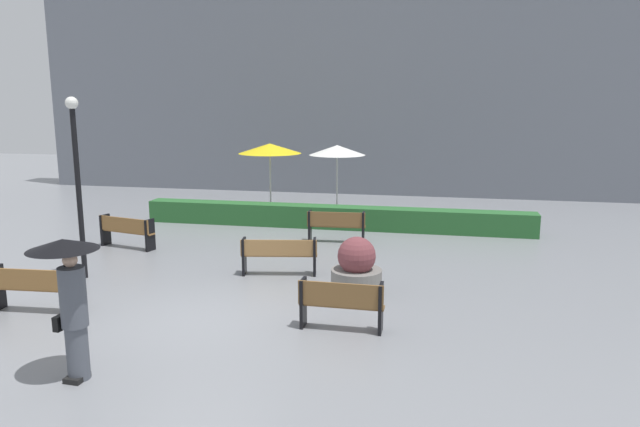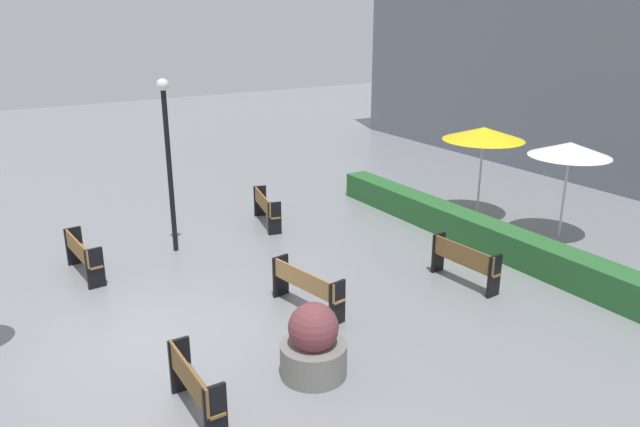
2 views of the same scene
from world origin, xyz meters
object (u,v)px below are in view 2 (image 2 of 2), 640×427
at_px(bench_far_left, 266,206).
at_px(bench_mid_center, 306,285).
at_px(bench_back_row, 464,260).
at_px(planter_pot, 313,345).
at_px(bench_near_right, 194,384).
at_px(patio_umbrella_white, 570,150).
at_px(lamp_post, 168,149).
at_px(bench_near_left, 82,254).
at_px(patio_umbrella_yellow, 484,134).

relative_size(bench_far_left, bench_mid_center, 0.97).
relative_size(bench_back_row, planter_pot, 1.35).
xyz_separation_m(bench_mid_center, bench_near_right, (2.00, -3.05, 0.01)).
relative_size(bench_near_right, planter_pot, 1.22).
xyz_separation_m(bench_back_row, bench_near_right, (1.26, -6.53, -0.01)).
bearing_deg(bench_far_left, patio_umbrella_white, 50.53).
xyz_separation_m(bench_mid_center, lamp_post, (-4.39, -1.12, 2.00)).
bearing_deg(bench_far_left, bench_near_right, -34.12).
height_order(bench_far_left, bench_near_left, bench_near_left).
distance_m(bench_near_left, lamp_post, 3.02).
bearing_deg(bench_near_right, lamp_post, 163.21).
xyz_separation_m(bench_mid_center, planter_pot, (1.99, -1.04, 0.01)).
distance_m(bench_far_left, bench_near_left, 5.04).
height_order(bench_near_right, patio_umbrella_white, patio_umbrella_white).
bearing_deg(bench_back_row, patio_umbrella_white, 99.82).
height_order(bench_far_left, bench_back_row, bench_back_row).
xyz_separation_m(bench_back_row, patio_umbrella_yellow, (-3.02, 3.51, 1.86)).
bearing_deg(bench_near_right, patio_umbrella_white, 100.49).
relative_size(planter_pot, patio_umbrella_yellow, 0.49).
bearing_deg(planter_pot, bench_far_left, 158.89).
distance_m(bench_mid_center, planter_pot, 2.24).
bearing_deg(bench_far_left, patio_umbrella_yellow, 64.15).
height_order(bench_back_row, lamp_post, lamp_post).
xyz_separation_m(bench_far_left, patio_umbrella_white, (4.91, 5.97, 1.81)).
bearing_deg(bench_near_right, bench_near_left, -177.09).
xyz_separation_m(planter_pot, lamp_post, (-6.38, -0.08, 1.99)).
bearing_deg(bench_back_row, bench_far_left, -161.64).
height_order(bench_near_right, planter_pot, planter_pot).
distance_m(bench_mid_center, bench_back_row, 3.56).
bearing_deg(bench_mid_center, planter_pot, -27.60).
height_order(bench_far_left, patio_umbrella_white, patio_umbrella_white).
xyz_separation_m(lamp_post, patio_umbrella_white, (4.42, 8.70, -0.19)).
bearing_deg(patio_umbrella_yellow, bench_back_row, -49.30).
bearing_deg(patio_umbrella_white, bench_back_row, -80.18).
height_order(bench_near_left, planter_pot, planter_pot).
xyz_separation_m(bench_far_left, lamp_post, (0.49, -2.73, 2.00)).
bearing_deg(bench_mid_center, bench_near_right, -56.72).
bearing_deg(bench_back_row, planter_pot, -74.59).
height_order(bench_mid_center, patio_umbrella_white, patio_umbrella_white).
bearing_deg(lamp_post, planter_pot, 0.75).
bearing_deg(bench_far_left, bench_near_left, -79.98).
relative_size(bench_mid_center, bench_back_row, 1.07).
distance_m(bench_mid_center, patio_umbrella_white, 7.79).
bearing_deg(patio_umbrella_white, bench_far_left, -129.47).
relative_size(planter_pot, lamp_post, 0.30).
xyz_separation_m(bench_far_left, patio_umbrella_yellow, (2.60, 5.38, 1.88)).
xyz_separation_m(bench_back_row, lamp_post, (-5.13, -4.60, 1.99)).
distance_m(bench_near_left, bench_near_right, 6.01).
height_order(bench_near_right, patio_umbrella_yellow, patio_umbrella_yellow).
xyz_separation_m(bench_near_left, bench_back_row, (4.74, 6.83, 0.01)).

